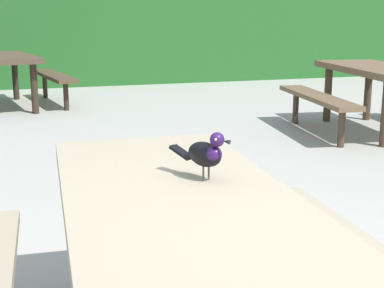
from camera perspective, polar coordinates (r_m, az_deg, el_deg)
name	(u,v)px	position (r m, az deg, el deg)	size (l,w,h in m)	color
hedge_wall	(49,24)	(11.23, -14.03, 11.57)	(28.00, 1.60, 2.22)	#235B23
picnic_table_foreground	(180,246)	(1.97, -1.20, -10.09)	(1.76, 1.84, 0.74)	gray
bird_grackle	(207,153)	(2.03, 1.48, -0.88)	(0.16, 0.27, 0.18)	black
picnic_table_mid_left	(4,68)	(8.52, -18.25, 7.19)	(1.93, 1.96, 0.74)	#473828
picnic_table_mid_right	(377,83)	(6.73, 17.97, 5.82)	(1.87, 1.90, 0.74)	brown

